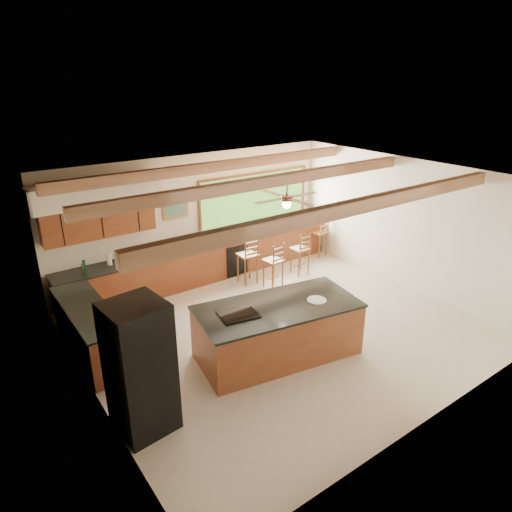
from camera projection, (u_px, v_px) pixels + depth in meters
ground at (280, 329)px, 9.03m from camera, size 7.20×7.20×0.00m
room_shell at (254, 215)px, 8.60m from camera, size 7.27×6.54×3.02m
counter_run at (183, 275)px, 10.31m from camera, size 7.12×3.10×1.23m
island at (278, 330)px, 8.05m from camera, size 3.02×1.80×1.01m
refrigerator at (140, 368)px, 6.20m from camera, size 0.84×0.82×1.97m
bar_stool_a at (249, 256)px, 10.72m from camera, size 0.44×0.44×1.19m
bar_stool_b at (302, 250)px, 11.24m from camera, size 0.40×0.40×1.10m
bar_stool_c at (275, 262)px, 10.51m from camera, size 0.43×0.43×1.12m
bar_stool_d at (320, 233)px, 12.35m from camera, size 0.46×0.46×1.12m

